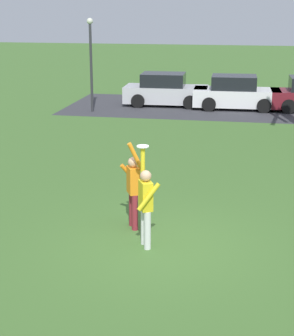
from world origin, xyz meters
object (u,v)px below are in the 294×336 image
at_px(lamppost_by_lot, 91,56).
at_px(person_defender, 133,186).
at_px(parked_car_silver, 165,91).
at_px(person_catcher, 146,202).
at_px(frisbee_disc, 143,146).
at_px(parked_car_white, 236,94).

bearing_deg(lamppost_by_lot, person_defender, -70.30).
relative_size(person_defender, parked_car_silver, 0.49).
bearing_deg(person_catcher, person_defender, 0.00).
xyz_separation_m(person_catcher, frisbee_disc, (-0.10, 0.20, 1.11)).
bearing_deg(person_catcher, parked_car_silver, -18.76).
bearing_deg(person_defender, parked_car_silver, 160.02).
xyz_separation_m(person_catcher, parked_car_white, (1.35, 16.29, -0.25)).
relative_size(parked_car_silver, lamppost_by_lot, 0.97).
bearing_deg(parked_car_white, frisbee_disc, -96.80).
bearing_deg(person_catcher, frisbee_disc, -0.00).
relative_size(parked_car_white, lamppost_by_lot, 0.97).
height_order(person_catcher, frisbee_disc, frisbee_disc).
xyz_separation_m(person_defender, parked_car_white, (1.81, 15.36, -0.25)).
relative_size(person_catcher, parked_car_white, 0.50).
xyz_separation_m(person_defender, lamppost_by_lot, (-4.78, 13.37, 1.60)).
height_order(person_catcher, parked_car_white, person_catcher).
height_order(parked_car_white, lamppost_by_lot, lamppost_by_lot).
distance_m(person_defender, parked_car_silver, 15.77).
xyz_separation_m(parked_car_silver, parked_car_white, (3.47, -0.33, 0.00)).
distance_m(frisbee_disc, parked_car_white, 16.21).
distance_m(parked_car_white, lamppost_by_lot, 7.13).
height_order(frisbee_disc, lamppost_by_lot, lamppost_by_lot).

